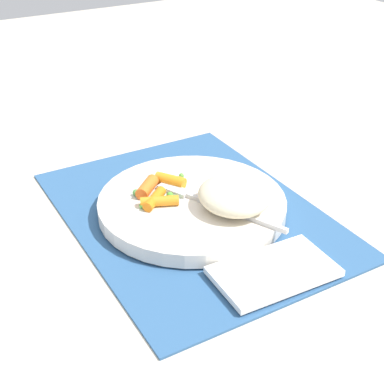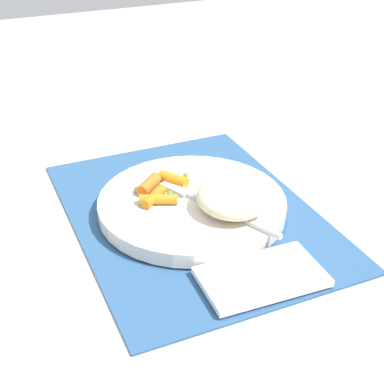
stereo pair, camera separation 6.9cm
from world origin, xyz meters
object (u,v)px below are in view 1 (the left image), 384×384
object	(u,v)px
plate	(192,205)
fork	(207,202)
rice_mound	(234,195)
napkin	(274,271)
carrot_portion	(160,189)

from	to	relation	value
plate	fork	world-z (taller)	fork
rice_mound	napkin	size ratio (longest dim) A/B	0.70
rice_mound	napkin	world-z (taller)	rice_mound
plate	fork	distance (m)	0.03
plate	napkin	size ratio (longest dim) A/B	1.81
fork	rice_mound	bearing A→B (deg)	-134.12
plate	rice_mound	world-z (taller)	rice_mound
plate	carrot_portion	size ratio (longest dim) A/B	3.10
plate	rice_mound	xyz separation A→B (m)	(-0.05, -0.04, 0.03)
rice_mound	fork	world-z (taller)	rice_mound
plate	carrot_portion	xyz separation A→B (m)	(0.03, 0.03, 0.02)
rice_mound	carrot_portion	size ratio (longest dim) A/B	1.20
carrot_portion	fork	distance (m)	0.07
rice_mound	carrot_portion	xyz separation A→B (m)	(0.08, 0.07, -0.01)
plate	rice_mound	distance (m)	0.06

